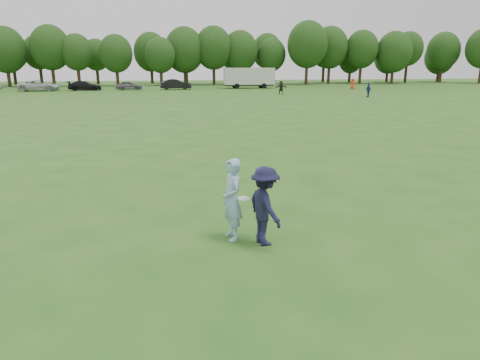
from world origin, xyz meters
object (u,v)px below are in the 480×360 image
Objects in this scene: defender at (265,206)px; car_c at (39,86)px; car_e at (129,86)px; player_far_c at (353,84)px; car_d at (85,86)px; thrower at (232,200)px; player_far_b at (368,90)px; player_far_d at (281,88)px; cargo_trailer at (249,77)px; field_cone at (355,92)px; car_f at (176,84)px.

defender reaches higher than car_c.
car_c reaches higher than car_e.
defender is 1.02× the size of player_far_c.
car_d is at bearing -2.29° from defender.
thrower is 61.32m from car_c.
defender is at bearing -165.06° from car_c.
player_far_b is 0.95× the size of player_far_d.
defender is 0.36× the size of car_d.
defender is 0.19× the size of cargo_trailer.
thrower is 44.95m from player_far_b.
player_far_d is 0.30× the size of car_c.
cargo_trailer is at bearing 157.57° from thrower.
defender is at bearing -34.29° from player_far_b.
car_e is (-6.31, 58.99, -0.23)m from thrower.
player_far_c is 9.29m from field_cone.
car_e is 18.88m from cargo_trailer.
player_far_c is 0.30× the size of car_c.
player_far_d is 0.19× the size of cargo_trailer.
cargo_trailer is (18.76, 1.84, 1.12)m from car_e.
player_far_d is 18.57m from car_f.
cargo_trailer reaches higher than car_e.
car_d is at bearing -175.87° from cargo_trailer.
cargo_trailer is (31.34, 2.48, 1.00)m from car_c.
field_cone is at bearing -108.39° from car_c.
car_f is at bearing -91.59° from car_c.
player_far_d is 29.53m from car_d.
car_c is (-18.89, 58.34, -0.12)m from thrower.
field_cone is at bearing 141.60° from thrower.
car_c is at bearing 94.40° from car_d.
cargo_trailer is (-11.95, 14.04, 1.63)m from field_cone.
car_e is (-34.14, 3.60, -0.17)m from player_far_c.
thrower reaches higher than field_cone.
field_cone is (43.29, -11.55, -0.62)m from car_c.
car_d is at bearing -178.70° from thrower.
field_cone is (37.11, -12.22, -0.53)m from car_d.
car_e is (-19.98, 13.23, -0.19)m from player_far_d.
car_d is at bearing 161.99° from player_far_d.
field_cone is at bearing 14.12° from player_far_d.
defender is 59.37m from car_f.
defender is at bearing -169.08° from car_d.
defender is 47.96m from player_far_d.
player_far_b is 0.34× the size of car_f.
player_far_b is 0.41× the size of car_e.
field_cone is 18.51m from cargo_trailer.
car_c is 1.17× the size of car_f.
car_c is 6.21m from car_d.
car_c is (-32.56, 12.58, -0.07)m from player_far_d.
car_d is (-26.39, 13.25, -0.16)m from player_far_d.
car_f is at bearing -138.02° from player_far_b.
car_f is at bearing -86.75° from car_e.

